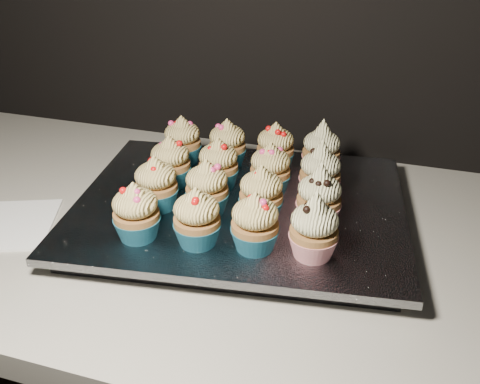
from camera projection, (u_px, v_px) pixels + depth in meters
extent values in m
cube|color=beige|center=(339.00, 256.00, 0.78)|extent=(2.44, 0.64, 0.04)
cube|color=white|center=(7.00, 225.00, 0.81)|extent=(0.18, 0.18, 0.00)
cube|color=black|center=(240.00, 214.00, 0.82)|extent=(0.49, 0.40, 0.02)
cube|color=silver|center=(240.00, 205.00, 0.81)|extent=(0.54, 0.44, 0.01)
cone|color=#1B6783|center=(138.00, 227.00, 0.72)|extent=(0.06, 0.06, 0.03)
ellipsoid|color=#F5D57C|center=(135.00, 203.00, 0.70)|extent=(0.06, 0.06, 0.04)
cone|color=#F5D57C|center=(133.00, 188.00, 0.69)|extent=(0.03, 0.03, 0.02)
cone|color=#1B6783|center=(198.00, 233.00, 0.71)|extent=(0.06, 0.06, 0.03)
ellipsoid|color=#F5D57C|center=(196.00, 209.00, 0.69)|extent=(0.06, 0.06, 0.04)
cone|color=#F5D57C|center=(196.00, 193.00, 0.68)|extent=(0.03, 0.03, 0.02)
cone|color=#1B6783|center=(255.00, 238.00, 0.69)|extent=(0.06, 0.06, 0.03)
ellipsoid|color=#F5D57C|center=(255.00, 214.00, 0.68)|extent=(0.06, 0.06, 0.04)
cone|color=#F5D57C|center=(255.00, 198.00, 0.66)|extent=(0.03, 0.03, 0.02)
cone|color=red|center=(313.00, 245.00, 0.68)|extent=(0.06, 0.06, 0.03)
ellipsoid|color=#FBF2B0|center=(315.00, 220.00, 0.66)|extent=(0.06, 0.06, 0.04)
cone|color=#FBF2B0|center=(316.00, 200.00, 0.65)|extent=(0.03, 0.03, 0.03)
cone|color=#1B6783|center=(157.00, 198.00, 0.79)|extent=(0.06, 0.06, 0.03)
ellipsoid|color=#F5D57C|center=(155.00, 175.00, 0.77)|extent=(0.06, 0.06, 0.04)
cone|color=#F5D57C|center=(154.00, 161.00, 0.76)|extent=(0.03, 0.03, 0.02)
cone|color=#1B6783|center=(207.00, 202.00, 0.78)|extent=(0.06, 0.06, 0.03)
ellipsoid|color=#F5D57C|center=(207.00, 179.00, 0.76)|extent=(0.06, 0.06, 0.04)
cone|color=#F5D57C|center=(206.00, 165.00, 0.75)|extent=(0.03, 0.03, 0.02)
cone|color=#1B6783|center=(261.00, 209.00, 0.76)|extent=(0.06, 0.06, 0.03)
ellipsoid|color=#F5D57C|center=(261.00, 185.00, 0.74)|extent=(0.06, 0.06, 0.04)
cone|color=#F5D57C|center=(262.00, 170.00, 0.73)|extent=(0.03, 0.03, 0.02)
cone|color=red|center=(318.00, 213.00, 0.75)|extent=(0.06, 0.06, 0.03)
ellipsoid|color=#FBF2B0|center=(320.00, 189.00, 0.73)|extent=(0.06, 0.06, 0.04)
cone|color=#FBF2B0|center=(321.00, 171.00, 0.72)|extent=(0.03, 0.03, 0.03)
cone|color=#1B6783|center=(172.00, 176.00, 0.85)|extent=(0.06, 0.06, 0.03)
ellipsoid|color=#F5D57C|center=(170.00, 154.00, 0.83)|extent=(0.06, 0.06, 0.04)
cone|color=#F5D57C|center=(169.00, 140.00, 0.82)|extent=(0.03, 0.03, 0.02)
cone|color=#1B6783|center=(219.00, 178.00, 0.84)|extent=(0.06, 0.06, 0.03)
ellipsoid|color=#F5D57C|center=(218.00, 156.00, 0.82)|extent=(0.06, 0.06, 0.04)
cone|color=#F5D57C|center=(218.00, 142.00, 0.81)|extent=(0.03, 0.03, 0.02)
cone|color=#1B6783|center=(270.00, 183.00, 0.83)|extent=(0.06, 0.06, 0.03)
ellipsoid|color=#F5D57C|center=(271.00, 161.00, 0.81)|extent=(0.06, 0.06, 0.04)
cone|color=#F5D57C|center=(271.00, 147.00, 0.80)|extent=(0.03, 0.03, 0.02)
cone|color=red|center=(319.00, 187.00, 0.82)|extent=(0.06, 0.06, 0.03)
ellipsoid|color=#FBF2B0|center=(321.00, 165.00, 0.80)|extent=(0.06, 0.06, 0.04)
cone|color=#FBF2B0|center=(322.00, 148.00, 0.78)|extent=(0.03, 0.03, 0.03)
cone|color=#1B6783|center=(183.00, 153.00, 0.92)|extent=(0.06, 0.06, 0.03)
ellipsoid|color=#F5D57C|center=(182.00, 133.00, 0.90)|extent=(0.06, 0.06, 0.04)
cone|color=#F5D57C|center=(181.00, 120.00, 0.89)|extent=(0.03, 0.03, 0.02)
cone|color=#1B6783|center=(228.00, 157.00, 0.91)|extent=(0.06, 0.06, 0.03)
ellipsoid|color=#F5D57C|center=(227.00, 136.00, 0.89)|extent=(0.06, 0.06, 0.04)
cone|color=#F5D57C|center=(227.00, 123.00, 0.88)|extent=(0.03, 0.03, 0.02)
cone|color=#1B6783|center=(275.00, 161.00, 0.90)|extent=(0.06, 0.06, 0.03)
ellipsoid|color=#F5D57C|center=(276.00, 140.00, 0.88)|extent=(0.06, 0.06, 0.04)
cone|color=#F5D57C|center=(276.00, 127.00, 0.87)|extent=(0.03, 0.03, 0.02)
cone|color=red|center=(320.00, 164.00, 0.89)|extent=(0.06, 0.06, 0.03)
ellipsoid|color=#FBF2B0|center=(322.00, 143.00, 0.87)|extent=(0.06, 0.06, 0.04)
cone|color=#FBF2B0|center=(323.00, 127.00, 0.85)|extent=(0.03, 0.03, 0.03)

